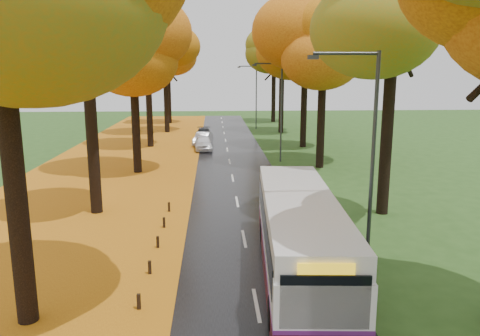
{
  "coord_description": "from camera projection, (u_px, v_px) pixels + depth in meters",
  "views": [
    {
      "loc": [
        -1.31,
        -7.61,
        7.34
      ],
      "look_at": [
        0.0,
        15.11,
        2.6
      ],
      "focal_mm": 35.0,
      "sensor_mm": 36.0,
      "label": 1
    }
  ],
  "objects": [
    {
      "name": "road",
      "position": [
        232.0,
        175.0,
        33.44
      ],
      "size": [
        6.5,
        90.0,
        0.04
      ],
      "primitive_type": "cube",
      "color": "black",
      "rests_on": "ground"
    },
    {
      "name": "centre_line",
      "position": [
        232.0,
        175.0,
        33.43
      ],
      "size": [
        0.12,
        90.0,
        0.01
      ],
      "primitive_type": "cube",
      "color": "silver",
      "rests_on": "road"
    },
    {
      "name": "car_silver",
      "position": [
        203.0,
        139.0,
        46.88
      ],
      "size": [
        2.1,
        4.0,
        1.25
      ],
      "primitive_type": "imported",
      "rotation": [
        0.0,
        0.0,
        -0.21
      ],
      "color": "#A2A4AA",
      "rests_on": "road"
    },
    {
      "name": "streetlamp_far",
      "position": [
        254.0,
        92.0,
        59.09
      ],
      "size": [
        2.45,
        0.18,
        8.0
      ],
      "color": "#333538",
      "rests_on": "ground"
    },
    {
      "name": "bollard_row",
      "position": [
        132.0,
        324.0,
        13.34
      ],
      "size": [
        0.11,
        23.51,
        0.52
      ],
      "color": "black",
      "rests_on": "ground"
    },
    {
      "name": "leaf_drift",
      "position": [
        189.0,
        175.0,
        33.26
      ],
      "size": [
        0.9,
        90.0,
        0.01
      ],
      "primitive_type": "cube",
      "color": "orange",
      "rests_on": "road"
    },
    {
      "name": "trees_left",
      "position": [
        129.0,
        39.0,
        33.11
      ],
      "size": [
        9.2,
        74.0,
        13.88
      ],
      "color": "black",
      "rests_on": "ground"
    },
    {
      "name": "leaf_verge",
      "position": [
        105.0,
        177.0,
        32.93
      ],
      "size": [
        12.0,
        90.0,
        0.02
      ],
      "primitive_type": "cube",
      "color": "#9B460E",
      "rests_on": "ground"
    },
    {
      "name": "streetlamp_mid",
      "position": [
        278.0,
        104.0,
        37.59
      ],
      "size": [
        2.45,
        0.18,
        8.0
      ],
      "color": "#333538",
      "rests_on": "ground"
    },
    {
      "name": "car_white",
      "position": [
        203.0,
        143.0,
        43.9
      ],
      "size": [
        1.79,
        4.02,
        1.34
      ],
      "primitive_type": "imported",
      "rotation": [
        0.0,
        0.0,
        0.05
      ],
      "color": "white",
      "rests_on": "road"
    },
    {
      "name": "streetlamp_near",
      "position": [
        366.0,
        149.0,
        16.09
      ],
      "size": [
        2.45,
        0.18,
        8.0
      ],
      "color": "#333538",
      "rests_on": "ground"
    },
    {
      "name": "car_dark",
      "position": [
        204.0,
        134.0,
        50.36
      ],
      "size": [
        1.72,
        4.2,
        1.22
      ],
      "primitive_type": "imported",
      "rotation": [
        0.0,
        0.0,
        -0.0
      ],
      "color": "black",
      "rests_on": "road"
    },
    {
      "name": "bus",
      "position": [
        299.0,
        234.0,
        16.82
      ],
      "size": [
        3.29,
        11.25,
        2.92
      ],
      "rotation": [
        0.0,
        0.0,
        -0.07
      ],
      "color": "#4C0B12",
      "rests_on": "road"
    },
    {
      "name": "trees_right",
      "position": [
        330.0,
        38.0,
        33.74
      ],
      "size": [
        9.3,
        74.2,
        13.96
      ],
      "color": "black",
      "rests_on": "ground"
    }
  ]
}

